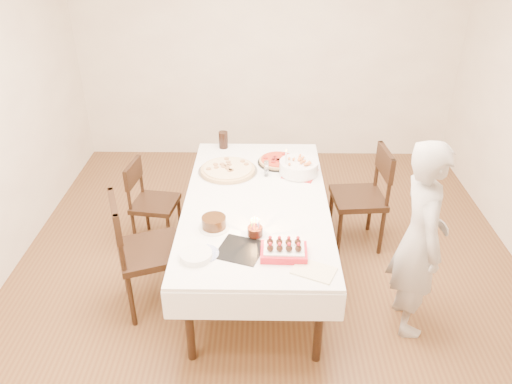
{
  "coord_description": "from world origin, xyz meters",
  "views": [
    {
      "loc": [
        -0.05,
        -3.35,
        2.81
      ],
      "look_at": [
        -0.1,
        0.07,
        0.82
      ],
      "focal_mm": 35.0,
      "sensor_mm": 36.0,
      "label": 1
    }
  ],
  "objects_px": {
    "chair_right_savory": "(358,198)",
    "cola_glass": "(223,140)",
    "chair_left_dessert": "(150,251)",
    "pizza_pepperoni": "(278,161)",
    "pasta_bowl": "(299,167)",
    "strawberry_box": "(284,251)",
    "chair_left_savory": "(155,204)",
    "person": "(420,240)",
    "layer_cake": "(214,223)",
    "birthday_cake": "(255,227)",
    "taper_candle": "(286,162)",
    "dining_table": "(256,238)",
    "pizza_white": "(228,170)"
  },
  "relations": [
    {
      "from": "layer_cake",
      "to": "birthday_cake",
      "type": "relative_size",
      "value": 1.77
    },
    {
      "from": "dining_table",
      "to": "pizza_white",
      "type": "bearing_deg",
      "value": 118.15
    },
    {
      "from": "strawberry_box",
      "to": "layer_cake",
      "type": "bearing_deg",
      "value": 147.15
    },
    {
      "from": "chair_left_savory",
      "to": "birthday_cake",
      "type": "height_order",
      "value": "birthday_cake"
    },
    {
      "from": "layer_cake",
      "to": "birthday_cake",
      "type": "height_order",
      "value": "birthday_cake"
    },
    {
      "from": "cola_glass",
      "to": "layer_cake",
      "type": "distance_m",
      "value": 1.38
    },
    {
      "from": "dining_table",
      "to": "pasta_bowl",
      "type": "height_order",
      "value": "pasta_bowl"
    },
    {
      "from": "chair_left_savory",
      "to": "person",
      "type": "xyz_separation_m",
      "value": [
        2.09,
        -1.03,
        0.35
      ]
    },
    {
      "from": "chair_right_savory",
      "to": "pizza_white",
      "type": "xyz_separation_m",
      "value": [
        -1.18,
        -0.01,
        0.29
      ]
    },
    {
      "from": "chair_left_dessert",
      "to": "cola_glass",
      "type": "relative_size",
      "value": 6.15
    },
    {
      "from": "layer_cake",
      "to": "pizza_pepperoni",
      "type": "bearing_deg",
      "value": 65.12
    },
    {
      "from": "chair_right_savory",
      "to": "cola_glass",
      "type": "relative_size",
      "value": 5.92
    },
    {
      "from": "chair_right_savory",
      "to": "person",
      "type": "bearing_deg",
      "value": -81.96
    },
    {
      "from": "chair_right_savory",
      "to": "cola_glass",
      "type": "height_order",
      "value": "chair_right_savory"
    },
    {
      "from": "birthday_cake",
      "to": "chair_left_dessert",
      "type": "bearing_deg",
      "value": 170.45
    },
    {
      "from": "chair_left_savory",
      "to": "pasta_bowl",
      "type": "distance_m",
      "value": 1.36
    },
    {
      "from": "pizza_pepperoni",
      "to": "layer_cake",
      "type": "bearing_deg",
      "value": -114.88
    },
    {
      "from": "layer_cake",
      "to": "strawberry_box",
      "type": "xyz_separation_m",
      "value": [
        0.5,
        -0.32,
        -0.01
      ]
    },
    {
      "from": "dining_table",
      "to": "pizza_white",
      "type": "xyz_separation_m",
      "value": [
        -0.26,
        0.48,
        0.4
      ]
    },
    {
      "from": "person",
      "to": "birthday_cake",
      "type": "xyz_separation_m",
      "value": [
        -1.16,
        0.05,
        0.06
      ]
    },
    {
      "from": "person",
      "to": "strawberry_box",
      "type": "distance_m",
      "value": 0.98
    },
    {
      "from": "person",
      "to": "pasta_bowl",
      "type": "relative_size",
      "value": 4.5
    },
    {
      "from": "chair_left_dessert",
      "to": "strawberry_box",
      "type": "xyz_separation_m",
      "value": [
        1.0,
        -0.36,
        0.29
      ]
    },
    {
      "from": "cola_glass",
      "to": "taper_candle",
      "type": "bearing_deg",
      "value": -44.53
    },
    {
      "from": "pizza_white",
      "to": "pasta_bowl",
      "type": "relative_size",
      "value": 1.55
    },
    {
      "from": "dining_table",
      "to": "cola_glass",
      "type": "relative_size",
      "value": 13.11
    },
    {
      "from": "dining_table",
      "to": "pasta_bowl",
      "type": "xyz_separation_m",
      "value": [
        0.37,
        0.46,
        0.44
      ]
    },
    {
      "from": "pizza_pepperoni",
      "to": "pasta_bowl",
      "type": "bearing_deg",
      "value": -48.59
    },
    {
      "from": "dining_table",
      "to": "chair_left_savory",
      "type": "relative_size",
      "value": 2.59
    },
    {
      "from": "pizza_pepperoni",
      "to": "pasta_bowl",
      "type": "relative_size",
      "value": 1.1
    },
    {
      "from": "layer_cake",
      "to": "dining_table",
      "type": "bearing_deg",
      "value": 53.18
    },
    {
      "from": "person",
      "to": "birthday_cake",
      "type": "height_order",
      "value": "person"
    },
    {
      "from": "chair_right_savory",
      "to": "pizza_pepperoni",
      "type": "relative_size",
      "value": 2.6
    },
    {
      "from": "taper_candle",
      "to": "chair_left_dessert",
      "type": "bearing_deg",
      "value": -143.69
    },
    {
      "from": "chair_left_savory",
      "to": "pizza_pepperoni",
      "type": "xyz_separation_m",
      "value": [
        1.13,
        0.18,
        0.36
      ]
    },
    {
      "from": "pizza_pepperoni",
      "to": "pasta_bowl",
      "type": "height_order",
      "value": "pasta_bowl"
    },
    {
      "from": "pizza_pepperoni",
      "to": "cola_glass",
      "type": "bearing_deg",
      "value": 148.11
    },
    {
      "from": "chair_right_savory",
      "to": "cola_glass",
      "type": "distance_m",
      "value": 1.39
    },
    {
      "from": "pizza_white",
      "to": "strawberry_box",
      "type": "xyz_separation_m",
      "value": [
        0.45,
        -1.2,
        0.02
      ]
    },
    {
      "from": "chair_left_savory",
      "to": "cola_glass",
      "type": "relative_size",
      "value": 5.06
    },
    {
      "from": "pasta_bowl",
      "to": "dining_table",
      "type": "bearing_deg",
      "value": -128.65
    },
    {
      "from": "chair_left_savory",
      "to": "taper_candle",
      "type": "bearing_deg",
      "value": -175.23
    },
    {
      "from": "chair_left_dessert",
      "to": "cola_glass",
      "type": "height_order",
      "value": "chair_left_dessert"
    },
    {
      "from": "chair_right_savory",
      "to": "layer_cake",
      "type": "xyz_separation_m",
      "value": [
        -1.22,
        -0.89,
        0.31
      ]
    },
    {
      "from": "taper_candle",
      "to": "layer_cake",
      "type": "relative_size",
      "value": 1.17
    },
    {
      "from": "pasta_bowl",
      "to": "strawberry_box",
      "type": "distance_m",
      "value": 1.19
    },
    {
      "from": "taper_candle",
      "to": "pasta_bowl",
      "type": "bearing_deg",
      "value": 22.36
    },
    {
      "from": "dining_table",
      "to": "strawberry_box",
      "type": "bearing_deg",
      "value": -74.67
    },
    {
      "from": "dining_table",
      "to": "pizza_white",
      "type": "height_order",
      "value": "pizza_white"
    },
    {
      "from": "layer_cake",
      "to": "strawberry_box",
      "type": "bearing_deg",
      "value": -32.85
    }
  ]
}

